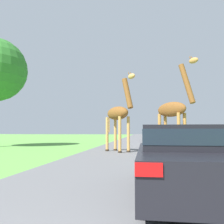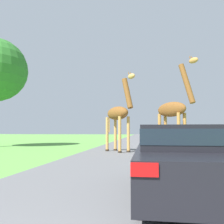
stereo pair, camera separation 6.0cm
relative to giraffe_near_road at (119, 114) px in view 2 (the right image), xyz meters
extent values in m
cube|color=#5B5B5E|center=(1.66, 16.41, -2.25)|extent=(7.67, 120.00, 0.00)
cylinder|color=tan|center=(0.59, -0.21, -1.21)|extent=(0.17, 0.17, 2.09)
cylinder|color=#2D2319|center=(0.59, -0.21, -2.20)|extent=(0.23, 0.23, 0.10)
cylinder|color=tan|center=(0.13, -0.61, -1.21)|extent=(0.17, 0.17, 2.09)
cylinder|color=#2D2319|center=(0.13, -0.61, -2.20)|extent=(0.23, 0.23, 0.10)
cylinder|color=tan|center=(-0.31, 0.83, -1.21)|extent=(0.17, 0.17, 2.09)
cylinder|color=#2D2319|center=(-0.31, 0.83, -2.20)|extent=(0.23, 0.23, 0.10)
cylinder|color=tan|center=(-0.77, 0.43, -1.21)|extent=(0.17, 0.17, 2.09)
cylinder|color=#2D2319|center=(-0.77, 0.43, -2.20)|extent=(0.23, 0.23, 0.10)
ellipsoid|color=brown|center=(-0.09, 0.11, 0.06)|extent=(1.83, 1.96, 0.81)
cylinder|color=brown|center=(0.57, -0.66, 1.15)|extent=(0.80, 0.85, 1.83)
ellipsoid|color=tan|center=(0.83, -0.96, 2.06)|extent=(0.55, 0.58, 0.30)
cylinder|color=tan|center=(-0.70, 0.81, -0.52)|extent=(0.06, 0.06, 1.15)
cone|color=brown|center=(0.77, -0.79, 2.29)|extent=(0.07, 0.07, 0.16)
cone|color=brown|center=(0.67, -0.88, 2.29)|extent=(0.07, 0.07, 0.16)
cylinder|color=#B77F3D|center=(3.72, -0.70, -1.14)|extent=(0.19, 0.19, 2.23)
cylinder|color=#2D2319|center=(3.72, -0.70, -2.20)|extent=(0.24, 0.24, 0.11)
cylinder|color=#B77F3D|center=(3.35, -1.02, -1.14)|extent=(0.19, 0.19, 2.23)
cylinder|color=#2D2319|center=(3.35, -1.02, -2.20)|extent=(0.24, 0.24, 0.11)
cylinder|color=#B77F3D|center=(2.77, 0.38, -1.14)|extent=(0.19, 0.19, 2.23)
cylinder|color=#2D2319|center=(2.77, 0.38, -2.20)|extent=(0.24, 0.24, 0.11)
cylinder|color=#B77F3D|center=(2.40, 0.05, -1.14)|extent=(0.19, 0.19, 2.23)
cylinder|color=#2D2319|center=(2.40, 0.05, -2.20)|extent=(0.24, 0.24, 0.11)
ellipsoid|color=brown|center=(3.06, -0.32, 0.21)|extent=(1.78, 1.91, 0.85)
cylinder|color=brown|center=(3.80, -1.16, 1.54)|extent=(0.87, 0.93, 2.27)
ellipsoid|color=#B77F3D|center=(4.11, -1.51, 2.67)|extent=(0.55, 0.58, 0.30)
cylinder|color=#B77F3D|center=(2.42, 0.41, -0.40)|extent=(0.06, 0.06, 1.23)
cone|color=brown|center=(4.05, -1.34, 2.90)|extent=(0.07, 0.07, 0.16)
cone|color=brown|center=(3.95, -1.43, 2.90)|extent=(0.07, 0.07, 0.16)
cube|color=black|center=(2.29, -9.30, -1.68)|extent=(1.76, 4.10, 0.66)
cube|color=black|center=(2.29, -9.30, -1.12)|extent=(1.58, 1.85, 0.45)
cube|color=#19232D|center=(2.29, -9.30, -1.10)|extent=(1.60, 1.86, 0.27)
cube|color=red|center=(1.57, -11.36, -1.44)|extent=(0.32, 0.03, 0.16)
cylinder|color=black|center=(1.59, -8.07, -1.96)|extent=(0.35, 0.58, 0.58)
cylinder|color=black|center=(3.00, -8.07, -1.96)|extent=(0.35, 0.58, 0.58)
cylinder|color=black|center=(1.59, -10.53, -1.96)|extent=(0.35, 0.58, 0.58)
cube|color=gray|center=(2.17, 15.81, -1.67)|extent=(1.80, 4.48, 0.66)
cube|color=gray|center=(2.17, 15.81, -1.12)|extent=(1.62, 2.01, 0.44)
cube|color=#19232D|center=(2.17, 15.81, -1.09)|extent=(1.64, 2.03, 0.26)
cube|color=red|center=(1.43, 13.56, -1.43)|extent=(0.32, 0.03, 0.16)
cube|color=red|center=(2.91, 13.56, -1.43)|extent=(0.32, 0.03, 0.16)
cylinder|color=black|center=(1.45, 17.15, -1.95)|extent=(0.36, 0.60, 0.60)
cylinder|color=black|center=(2.89, 17.15, -1.95)|extent=(0.36, 0.60, 0.60)
cylinder|color=black|center=(1.45, 14.46, -1.95)|extent=(0.36, 0.60, 0.60)
cylinder|color=black|center=(2.89, 14.46, -1.95)|extent=(0.36, 0.60, 0.60)
cube|color=silver|center=(2.70, 7.25, -1.72)|extent=(1.75, 4.13, 0.56)
cube|color=silver|center=(2.70, 7.25, -1.22)|extent=(1.58, 1.86, 0.45)
cube|color=#19232D|center=(2.70, 7.25, -1.20)|extent=(1.60, 1.88, 0.27)
cube|color=red|center=(1.98, 5.18, -1.52)|extent=(0.32, 0.03, 0.13)
cube|color=red|center=(3.42, 5.18, -1.52)|extent=(0.32, 0.03, 0.13)
cylinder|color=black|center=(2.00, 8.49, -1.96)|extent=(0.35, 0.59, 0.59)
cylinder|color=black|center=(3.41, 8.49, -1.96)|extent=(0.35, 0.59, 0.59)
cylinder|color=black|center=(2.00, 6.01, -1.96)|extent=(0.35, 0.59, 0.59)
cylinder|color=black|center=(3.41, 6.01, -1.96)|extent=(0.35, 0.59, 0.59)
camera|label=1|loc=(1.53, -14.12, -1.00)|focal=38.00mm
camera|label=2|loc=(1.59, -14.12, -1.00)|focal=38.00mm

